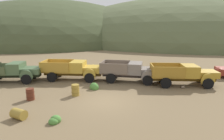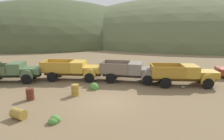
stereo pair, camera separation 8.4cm
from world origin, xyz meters
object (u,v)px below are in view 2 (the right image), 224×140
(truck_primer_gray, at_px, (134,71))
(oil_drum_tipped, at_px, (18,114))
(truck_weathered_green, at_px, (16,71))
(truck_mustard, at_px, (188,75))
(oil_drum_spare, at_px, (75,90))
(oil_drum_by_truck, at_px, (30,94))
(truck_faded_yellow, at_px, (77,70))

(truck_primer_gray, height_order, oil_drum_tipped, truck_primer_gray)
(truck_weathered_green, bearing_deg, truck_mustard, -7.06)
(truck_primer_gray, height_order, oil_drum_spare, truck_primer_gray)
(oil_drum_by_truck, bearing_deg, oil_drum_spare, 13.29)
(truck_mustard, bearing_deg, truck_primer_gray, 168.32)
(truck_faded_yellow, relative_size, oil_drum_by_truck, 7.19)
(truck_primer_gray, bearing_deg, oil_drum_by_truck, -137.11)
(truck_faded_yellow, relative_size, truck_mustard, 1.04)
(oil_drum_by_truck, xyz_separation_m, oil_drum_spare, (3.25, 0.77, 0.01))
(truck_weathered_green, xyz_separation_m, oil_drum_spare, (6.34, -4.44, -0.54))
(truck_faded_yellow, xyz_separation_m, truck_primer_gray, (5.68, -1.08, -0.00))
(truck_mustard, height_order, oil_drum_tipped, truck_mustard)
(truck_weathered_green, relative_size, truck_faded_yellow, 0.91)
(oil_drum_by_truck, distance_m, oil_drum_spare, 3.34)
(truck_faded_yellow, bearing_deg, oil_drum_spare, -77.19)
(truck_primer_gray, bearing_deg, truck_faded_yellow, -176.06)
(truck_mustard, bearing_deg, oil_drum_by_truck, -160.97)
(truck_primer_gray, distance_m, oil_drum_by_truck, 9.68)
(truck_mustard, distance_m, oil_drum_spare, 10.28)
(truck_weathered_green, xyz_separation_m, truck_primer_gray, (11.60, -0.64, 0.02))
(truck_weathered_green, distance_m, truck_mustard, 16.49)
(truck_weathered_green, relative_size, truck_primer_gray, 0.96)
(truck_primer_gray, distance_m, oil_drum_tipped, 11.24)
(oil_drum_spare, bearing_deg, oil_drum_tipped, -126.40)
(truck_faded_yellow, distance_m, oil_drum_by_truck, 6.34)
(truck_weathered_green, relative_size, oil_drum_tipped, 5.34)
(truck_faded_yellow, height_order, oil_drum_tipped, truck_faded_yellow)
(truck_weathered_green, bearing_deg, oil_drum_by_truck, -58.87)
(truck_weathered_green, distance_m, oil_drum_tipped, 9.06)
(truck_faded_yellow, distance_m, oil_drum_spare, 4.93)
(truck_primer_gray, distance_m, truck_mustard, 4.99)
(oil_drum_by_truck, bearing_deg, truck_weathered_green, 120.66)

